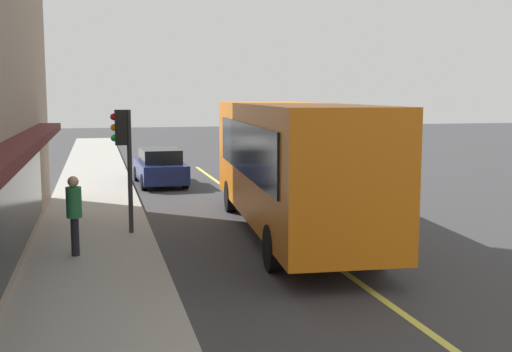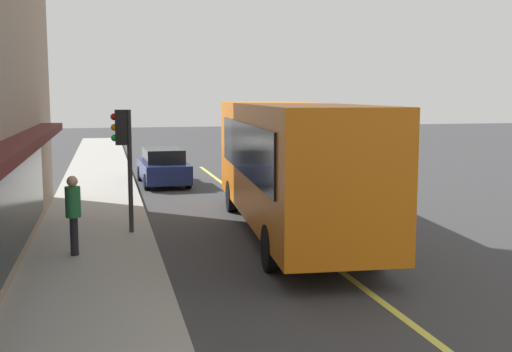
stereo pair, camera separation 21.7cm
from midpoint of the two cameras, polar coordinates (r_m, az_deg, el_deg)
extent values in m
plane|color=#38383A|center=(15.74, 4.40, -6.40)|extent=(120.00, 120.00, 0.00)
cube|color=#9E9B93|center=(14.95, -14.77, -7.07)|extent=(80.00, 2.97, 0.15)
cube|color=#D8D14C|center=(15.74, 4.40, -6.38)|extent=(36.00, 0.16, 0.01)
cube|color=#4C1919|center=(12.06, -21.19, 2.42)|extent=(15.53, 0.70, 0.20)
cube|color=black|center=(12.26, -21.94, -3.68)|extent=(13.31, 0.08, 2.00)
cube|color=orange|center=(16.89, 2.64, 1.44)|extent=(11.16, 3.34, 3.00)
cube|color=black|center=(22.20, -0.38, 3.78)|extent=(0.28, 2.10, 1.80)
cube|color=black|center=(16.34, -1.49, 2.52)|extent=(8.78, 0.73, 1.32)
cube|color=black|center=(16.89, 7.08, 2.62)|extent=(8.78, 0.73, 1.32)
cube|color=#0CF259|center=(22.23, -0.41, 6.08)|extent=(0.23, 1.90, 0.36)
cube|color=#2D2D33|center=(22.45, -0.41, -0.31)|extent=(0.34, 2.41, 0.40)
cylinder|color=black|center=(20.34, -2.63, -1.82)|extent=(1.02, 0.38, 1.00)
cylinder|color=black|center=(20.74, 3.58, -1.65)|extent=(1.02, 0.38, 1.00)
cylinder|color=black|center=(13.52, 1.10, -6.49)|extent=(1.02, 0.38, 1.00)
cylinder|color=black|center=(14.11, 10.21, -6.02)|extent=(1.02, 0.38, 1.00)
cylinder|color=#2D2D33|center=(16.72, -11.65, 0.37)|extent=(0.12, 0.12, 3.20)
cube|color=black|center=(16.61, -12.44, 4.29)|extent=(0.30, 0.30, 0.90)
sphere|color=red|center=(16.60, -13.06, 5.21)|extent=(0.18, 0.18, 0.18)
sphere|color=orange|center=(16.61, -13.03, 4.28)|extent=(0.18, 0.18, 0.18)
sphere|color=green|center=(16.62, -13.00, 3.35)|extent=(0.18, 0.18, 0.18)
cube|color=navy|center=(26.74, -8.88, 0.50)|extent=(4.36, 1.96, 0.75)
cube|color=black|center=(26.52, -8.87, 1.85)|extent=(2.46, 1.60, 0.55)
cylinder|color=black|center=(28.08, -10.90, 0.21)|extent=(0.65, 0.24, 0.64)
cylinder|color=black|center=(28.28, -7.59, 0.33)|extent=(0.65, 0.24, 0.64)
cylinder|color=black|center=(25.28, -10.30, -0.55)|extent=(0.65, 0.24, 0.64)
cylinder|color=black|center=(25.50, -6.63, -0.42)|extent=(0.65, 0.24, 0.64)
cylinder|color=black|center=(14.78, -16.38, -5.26)|extent=(0.18, 0.18, 0.87)
cylinder|color=#26723F|center=(14.63, -16.49, -2.29)|extent=(0.34, 0.34, 0.69)
sphere|color=tan|center=(14.56, -16.55, -0.48)|extent=(0.24, 0.24, 0.24)
camera|label=1|loc=(0.11, -90.37, -0.05)|focal=44.44mm
camera|label=2|loc=(0.11, 89.63, 0.05)|focal=44.44mm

